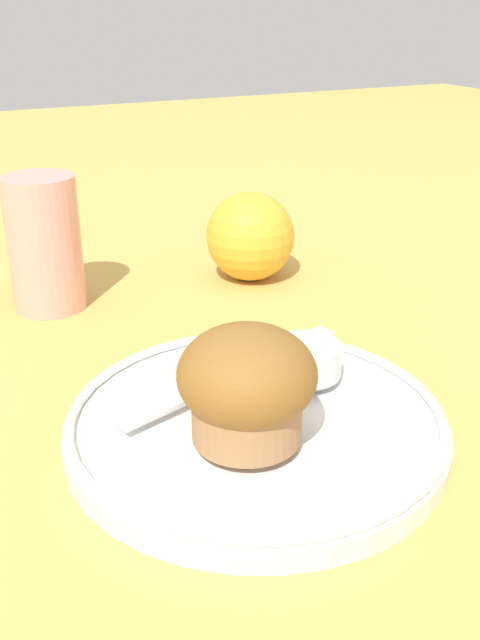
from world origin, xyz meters
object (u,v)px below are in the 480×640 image
orange_fruit (250,237)px  muffin (247,385)px  butter_knife (236,372)px  juice_glass (45,244)px

orange_fruit → muffin: bearing=-118.0°
butter_knife → orange_fruit: orange_fruit is taller
butter_knife → orange_fruit: bearing=43.4°
muffin → butter_knife: size_ratio=0.42×
muffin → orange_fruit: (0.14, 0.27, -0.01)m
muffin → juice_glass: 0.29m
muffin → butter_knife: 0.08m
muffin → orange_fruit: 0.30m
butter_knife → muffin: bearing=-128.4°
juice_glass → orange_fruit: bearing=-5.0°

